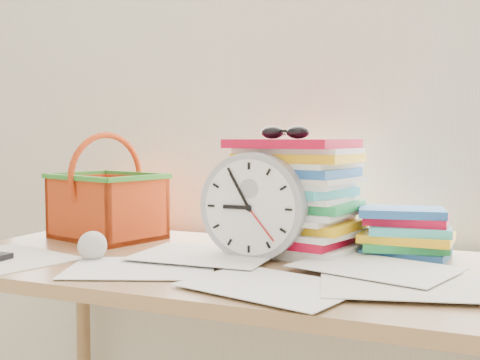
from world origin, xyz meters
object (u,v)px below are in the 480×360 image
at_px(desk, 224,291).
at_px(book_stack, 406,233).
at_px(basket, 107,187).
at_px(clock, 253,206).
at_px(paper_stack, 298,196).

distance_m(desk, book_stack, 0.47).
relative_size(desk, basket, 4.68).
distance_m(desk, basket, 0.52).
distance_m(desk, clock, 0.22).
height_order(book_stack, basket, basket).
height_order(desk, basket, basket).
bearing_deg(book_stack, basket, -176.05).
xyz_separation_m(paper_stack, book_stack, (0.26, 0.04, -0.08)).
distance_m(clock, basket, 0.52).
relative_size(book_stack, basket, 0.80).
relative_size(paper_stack, basket, 1.02).
relative_size(desk, paper_stack, 4.58).
height_order(desk, book_stack, book_stack).
bearing_deg(paper_stack, basket, -178.51).
bearing_deg(basket, book_stack, 20.27).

